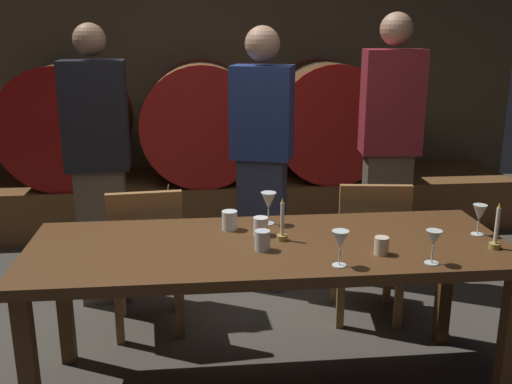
# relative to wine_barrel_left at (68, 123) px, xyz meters

# --- Properties ---
(ground_plane) EXTENTS (7.80, 7.80, 0.00)m
(ground_plane) POSITION_rel_wine_barrel_left_xyz_m (1.12, -2.43, -0.93)
(ground_plane) COLOR #3F3A33
(back_wall) EXTENTS (6.00, 0.24, 2.79)m
(back_wall) POSITION_rel_wine_barrel_left_xyz_m (1.12, 0.55, 0.46)
(back_wall) COLOR brown
(back_wall) RESTS_ON ground
(barrel_shelf) EXTENTS (5.40, 0.90, 0.44)m
(barrel_shelf) POSITION_rel_wine_barrel_left_xyz_m (1.12, -0.00, -0.71)
(barrel_shelf) COLOR brown
(barrel_shelf) RESTS_ON ground
(wine_barrel_left) EXTENTS (1.01, 0.84, 1.01)m
(wine_barrel_left) POSITION_rel_wine_barrel_left_xyz_m (0.00, 0.00, 0.00)
(wine_barrel_left) COLOR #513319
(wine_barrel_left) RESTS_ON barrel_shelf
(wine_barrel_center) EXTENTS (1.01, 0.84, 1.01)m
(wine_barrel_center) POSITION_rel_wine_barrel_left_xyz_m (1.13, 0.00, 0.00)
(wine_barrel_center) COLOR brown
(wine_barrel_center) RESTS_ON barrel_shelf
(wine_barrel_right) EXTENTS (1.01, 0.84, 1.01)m
(wine_barrel_right) POSITION_rel_wine_barrel_left_xyz_m (2.21, 0.00, 0.00)
(wine_barrel_right) COLOR #513319
(wine_barrel_right) RESTS_ON barrel_shelf
(dining_table) EXTENTS (2.21, 0.80, 0.76)m
(dining_table) POSITION_rel_wine_barrel_left_xyz_m (1.40, -2.53, -0.25)
(dining_table) COLOR #4C2D16
(dining_table) RESTS_ON ground
(chair_left) EXTENTS (0.43, 0.43, 0.88)m
(chair_left) POSITION_rel_wine_barrel_left_xyz_m (0.78, -1.92, -0.44)
(chair_left) COLOR olive
(chair_left) RESTS_ON ground
(chair_right) EXTENTS (0.45, 0.45, 0.88)m
(chair_right) POSITION_rel_wine_barrel_left_xyz_m (2.08, -1.91, -0.44)
(chair_right) COLOR olive
(chair_right) RESTS_ON ground
(guest_left) EXTENTS (0.39, 0.26, 1.75)m
(guest_left) POSITION_rel_wine_barrel_left_xyz_m (0.47, -1.45, -0.04)
(guest_left) COLOR brown
(guest_left) RESTS_ON ground
(guest_center) EXTENTS (0.43, 0.34, 1.73)m
(guest_center) POSITION_rel_wine_barrel_left_xyz_m (1.50, -1.36, -0.04)
(guest_center) COLOR #33384C
(guest_center) RESTS_ON ground
(guest_right) EXTENTS (0.40, 0.28, 1.81)m
(guest_right) POSITION_rel_wine_barrel_left_xyz_m (2.35, -1.34, 0.00)
(guest_right) COLOR brown
(guest_right) RESTS_ON ground
(candle_left) EXTENTS (0.05, 0.05, 0.21)m
(candle_left) POSITION_rel_wine_barrel_left_xyz_m (1.47, -2.50, -0.11)
(candle_left) COLOR olive
(candle_left) RESTS_ON dining_table
(candle_right) EXTENTS (0.05, 0.05, 0.22)m
(candle_right) POSITION_rel_wine_barrel_left_xyz_m (2.40, -2.70, -0.11)
(candle_right) COLOR olive
(candle_right) RESTS_ON dining_table
(wine_glass_far_left) EXTENTS (0.08, 0.08, 0.16)m
(wine_glass_far_left) POSITION_rel_wine_barrel_left_xyz_m (1.43, -2.26, -0.05)
(wine_glass_far_left) COLOR white
(wine_glass_far_left) RESTS_ON dining_table
(wine_glass_center_left) EXTENTS (0.07, 0.07, 0.15)m
(wine_glass_center_left) POSITION_rel_wine_barrel_left_xyz_m (1.66, -2.82, -0.06)
(wine_glass_center_left) COLOR silver
(wine_glass_center_left) RESTS_ON dining_table
(wine_glass_center_right) EXTENTS (0.07, 0.07, 0.15)m
(wine_glass_center_right) POSITION_rel_wine_barrel_left_xyz_m (2.06, -2.84, -0.06)
(wine_glass_center_right) COLOR silver
(wine_glass_center_right) RESTS_ON dining_table
(wine_glass_far_right) EXTENTS (0.07, 0.07, 0.15)m
(wine_glass_far_right) POSITION_rel_wine_barrel_left_xyz_m (2.41, -2.52, -0.07)
(wine_glass_far_right) COLOR silver
(wine_glass_far_right) RESTS_ON dining_table
(cup_far_left) EXTENTS (0.08, 0.08, 0.09)m
(cup_far_left) POSITION_rel_wine_barrel_left_xyz_m (1.23, -2.32, -0.12)
(cup_far_left) COLOR white
(cup_far_left) RESTS_ON dining_table
(cup_center_left) EXTENTS (0.07, 0.07, 0.09)m
(cup_center_left) POSITION_rel_wine_barrel_left_xyz_m (1.36, -2.61, -0.12)
(cup_center_left) COLOR silver
(cup_center_left) RESTS_ON dining_table
(cup_center_right) EXTENTS (0.07, 0.07, 0.09)m
(cup_center_right) POSITION_rel_wine_barrel_left_xyz_m (1.37, -2.41, -0.13)
(cup_center_right) COLOR white
(cup_center_right) RESTS_ON dining_table
(cup_far_right) EXTENTS (0.06, 0.06, 0.08)m
(cup_far_right) POSITION_rel_wine_barrel_left_xyz_m (1.88, -2.71, -0.13)
(cup_far_right) COLOR beige
(cup_far_right) RESTS_ON dining_table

